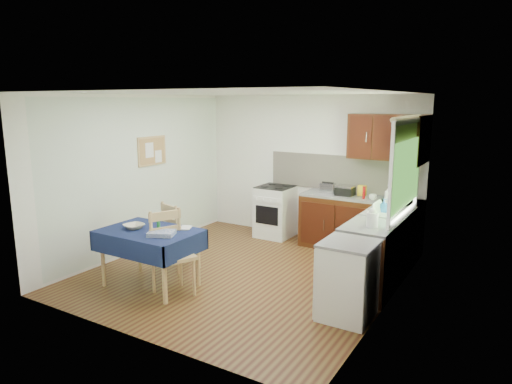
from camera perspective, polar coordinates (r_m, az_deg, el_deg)
The scene contains 33 objects.
floor at distance 6.57m, azimuth -1.37°, elevation -10.07°, with size 4.20×4.20×0.00m, color #431F11.
ceiling at distance 6.12m, azimuth -1.48°, elevation 12.27°, with size 4.00×4.20×0.02m, color white.
wall_back at distance 8.06m, azimuth 6.61°, elevation 3.06°, with size 4.00×0.02×2.50m, color white.
wall_front at distance 4.64m, azimuth -15.48°, elevation -3.45°, with size 4.00×0.02×2.50m, color white.
wall_left at distance 7.48m, azimuth -14.49°, elevation 2.13°, with size 0.02×4.20×2.50m, color silver.
wall_right at distance 5.45m, azimuth 16.66°, elevation -1.34°, with size 0.02×4.20×2.50m, color white.
base_cabinets at distance 6.99m, azimuth 13.77°, elevation -5.37°, with size 1.90×2.30×0.86m.
worktop_back at distance 7.47m, azimuth 12.93°, elevation -0.69°, with size 1.90×0.60×0.04m, color slate.
worktop_right at distance 6.22m, azimuth 15.30°, elevation -3.22°, with size 0.60×1.70×0.04m, color slate.
worktop_corner at distance 7.30m, azimuth 17.78°, elevation -1.22°, with size 0.60×0.60×0.04m, color slate.
splashback at distance 7.81m, azimuth 10.90°, elevation 2.30°, with size 2.70×0.02×0.60m, color beige.
upper_cabinets at distance 7.21m, azimuth 16.88°, elevation 6.48°, with size 1.20×0.85×0.70m.
stove at distance 8.16m, azimuth 2.40°, elevation -2.43°, with size 0.60×0.61×0.92m.
window at distance 6.06m, azimuth 18.28°, elevation 3.66°, with size 0.04×1.48×1.26m.
fridge at distance 5.26m, azimuth 11.39°, elevation -10.77°, with size 0.58×0.60×0.89m.
corkboard at distance 7.62m, azimuth -12.86°, elevation 5.03°, with size 0.04×0.62×0.47m.
dining_table at distance 6.09m, azimuth -13.18°, elevation -5.63°, with size 1.26×0.85×0.76m.
chair_far at distance 6.66m, azimuth -9.68°, elevation -5.19°, with size 0.55×0.55×0.99m.
chair_near at distance 5.84m, azimuth -10.59°, elevation -7.23°, with size 0.62×0.62×1.06m.
toaster at distance 7.64m, azimuth 8.96°, elevation 0.52°, with size 0.24×0.15×0.18m.
sandwich_press at distance 7.49m, azimuth 11.08°, elevation 0.19°, with size 0.28×0.24×0.16m.
sauce_bottle at distance 7.27m, azimuth 13.34°, elevation -0.09°, with size 0.04×0.04×0.20m, color #AD0D0E.
yellow_packet at distance 7.51m, azimuth 13.11°, elevation 0.17°, with size 0.12×0.08×0.17m, color yellow.
dish_rack at distance 6.31m, azimuth 14.95°, elevation -2.60°, with size 0.40×0.30×0.19m.
kettle at distance 5.69m, azimuth 14.34°, elevation -3.21°, with size 0.14×0.14×0.24m.
cup at distance 7.25m, azimuth 14.39°, elevation -0.60°, with size 0.11×0.11×0.09m, color white.
soap_bottle_a at distance 6.77m, azimuth 16.22°, elevation -0.52°, with size 0.12×0.12×0.32m, color white.
soap_bottle_b at distance 6.40m, azimuth 15.69°, elevation -1.71°, with size 0.09×0.09×0.20m, color blue.
soap_bottle_c at distance 5.88m, azimuth 14.39°, elevation -2.93°, with size 0.14×0.14×0.17m, color green.
plate_bowl at distance 6.17m, azimuth -15.00°, elevation -4.17°, with size 0.25×0.25×0.06m, color beige.
book at distance 6.07m, azimuth -9.50°, elevation -4.42°, with size 0.15×0.20×0.02m, color white.
spice_jar at distance 6.14m, azimuth -12.10°, elevation -3.97°, with size 0.05×0.05×0.09m, color green.
tea_towel at distance 5.79m, azimuth -11.72°, elevation -5.08°, with size 0.31×0.25×0.06m, color navy.
Camera 1 is at (3.28, -5.17, 2.40)m, focal length 32.00 mm.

